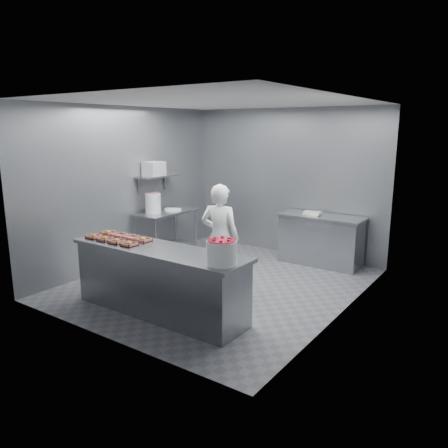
# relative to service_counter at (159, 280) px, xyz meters

# --- Properties ---
(floor) EXTENTS (4.50, 4.50, 0.00)m
(floor) POSITION_rel_service_counter_xyz_m (0.00, 1.35, -0.45)
(floor) COLOR #4C4C51
(floor) RESTS_ON ground
(ceiling) EXTENTS (4.50, 4.50, 0.00)m
(ceiling) POSITION_rel_service_counter_xyz_m (0.00, 1.35, 2.35)
(ceiling) COLOR white
(ceiling) RESTS_ON wall_back
(wall_back) EXTENTS (4.00, 0.04, 2.80)m
(wall_back) POSITION_rel_service_counter_xyz_m (0.00, 3.60, 0.95)
(wall_back) COLOR slate
(wall_back) RESTS_ON ground
(wall_left) EXTENTS (0.04, 4.50, 2.80)m
(wall_left) POSITION_rel_service_counter_xyz_m (-2.00, 1.35, 0.95)
(wall_left) COLOR slate
(wall_left) RESTS_ON ground
(wall_right) EXTENTS (0.04, 4.50, 2.80)m
(wall_right) POSITION_rel_service_counter_xyz_m (2.00, 1.35, 0.95)
(wall_right) COLOR slate
(wall_right) RESTS_ON ground
(service_counter) EXTENTS (2.60, 0.70, 0.90)m
(service_counter) POSITION_rel_service_counter_xyz_m (0.00, 0.00, 0.00)
(service_counter) COLOR slate
(service_counter) RESTS_ON ground
(prep_table) EXTENTS (0.60, 1.20, 0.90)m
(prep_table) POSITION_rel_service_counter_xyz_m (-1.65, 1.95, 0.14)
(prep_table) COLOR slate
(prep_table) RESTS_ON ground
(back_counter) EXTENTS (1.50, 0.60, 0.90)m
(back_counter) POSITION_rel_service_counter_xyz_m (0.90, 3.25, -0.00)
(back_counter) COLOR slate
(back_counter) RESTS_ON ground
(wall_shelf) EXTENTS (0.35, 0.90, 0.03)m
(wall_shelf) POSITION_rel_service_counter_xyz_m (-1.82, 1.95, 1.10)
(wall_shelf) COLOR slate
(wall_shelf) RESTS_ON wall_left
(tray_0) EXTENTS (0.19, 0.18, 0.06)m
(tray_0) POSITION_rel_service_counter_xyz_m (-1.12, -0.13, 0.47)
(tray_0) COLOR tan
(tray_0) RESTS_ON service_counter
(tray_1) EXTENTS (0.19, 0.18, 0.06)m
(tray_1) POSITION_rel_service_counter_xyz_m (-0.88, -0.13, 0.47)
(tray_1) COLOR tan
(tray_1) RESTS_ON service_counter
(tray_2) EXTENTS (0.19, 0.18, 0.06)m
(tray_2) POSITION_rel_service_counter_xyz_m (-0.64, -0.13, 0.47)
(tray_2) COLOR tan
(tray_2) RESTS_ON service_counter
(tray_3) EXTENTS (0.19, 0.18, 0.06)m
(tray_3) POSITION_rel_service_counter_xyz_m (-0.40, -0.13, 0.47)
(tray_3) COLOR tan
(tray_3) RESTS_ON service_counter
(tray_4) EXTENTS (0.19, 0.18, 0.06)m
(tray_4) POSITION_rel_service_counter_xyz_m (-1.12, 0.13, 0.47)
(tray_4) COLOR tan
(tray_4) RESTS_ON service_counter
(tray_5) EXTENTS (0.19, 0.18, 0.04)m
(tray_5) POSITION_rel_service_counter_xyz_m (-0.88, 0.13, 0.47)
(tray_5) COLOR tan
(tray_5) RESTS_ON service_counter
(tray_6) EXTENTS (0.19, 0.18, 0.04)m
(tray_6) POSITION_rel_service_counter_xyz_m (-0.64, 0.13, 0.47)
(tray_6) COLOR tan
(tray_6) RESTS_ON service_counter
(tray_7) EXTENTS (0.19, 0.18, 0.06)m
(tray_7) POSITION_rel_service_counter_xyz_m (-0.40, 0.13, 0.47)
(tray_7) COLOR tan
(tray_7) RESTS_ON service_counter
(worker) EXTENTS (0.67, 0.52, 1.63)m
(worker) POSITION_rel_service_counter_xyz_m (0.15, 1.18, 0.36)
(worker) COLOR white
(worker) RESTS_ON ground
(strawberry_tub) EXTENTS (0.35, 0.35, 0.29)m
(strawberry_tub) POSITION_rel_service_counter_xyz_m (1.08, -0.09, 0.60)
(strawberry_tub) COLOR silver
(strawberry_tub) RESTS_ON service_counter
(glaze_bucket) EXTENTS (0.30, 0.28, 0.43)m
(glaze_bucket) POSITION_rel_service_counter_xyz_m (-1.74, 1.71, 0.64)
(glaze_bucket) COLOR silver
(glaze_bucket) RESTS_ON prep_table
(bucket_lid) EXTENTS (0.43, 0.43, 0.03)m
(bucket_lid) POSITION_rel_service_counter_xyz_m (-1.60, 2.09, 0.46)
(bucket_lid) COLOR silver
(bucket_lid) RESTS_ON prep_table
(rag) EXTENTS (0.19, 0.18, 0.02)m
(rag) POSITION_rel_service_counter_xyz_m (-1.73, 2.14, 0.46)
(rag) COLOR #CCB28C
(rag) RESTS_ON prep_table
(appliance) EXTENTS (0.31, 0.35, 0.26)m
(appliance) POSITION_rel_service_counter_xyz_m (-1.82, 1.85, 1.24)
(appliance) COLOR gray
(appliance) RESTS_ON wall_shelf
(paper_stack) EXTENTS (0.31, 0.23, 0.05)m
(paper_stack) POSITION_rel_service_counter_xyz_m (0.72, 3.25, 0.47)
(paper_stack) COLOR silver
(paper_stack) RESTS_ON back_counter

